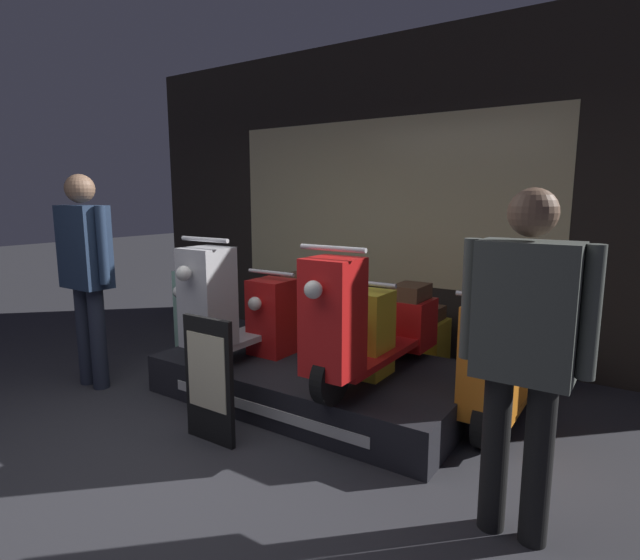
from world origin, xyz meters
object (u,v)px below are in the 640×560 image
at_px(person_right_browsing, 524,340).
at_px(scooter_backrow_2, 397,345).
at_px(person_left_browsing, 86,263).
at_px(scooter_backrow_0, 239,316).
at_px(scooter_display_right, 373,325).
at_px(scooter_backrow_1, 310,329).
at_px(price_sign_board, 209,380).
at_px(scooter_backrow_3, 508,365).
at_px(scooter_display_left, 256,306).

bearing_deg(person_right_browsing, scooter_backrow_2, 132.53).
height_order(person_left_browsing, person_right_browsing, person_left_browsing).
relative_size(scooter_backrow_0, person_right_browsing, 1.02).
height_order(scooter_backrow_2, person_left_browsing, person_left_browsing).
relative_size(scooter_display_right, scooter_backrow_1, 1.00).
xyz_separation_m(scooter_backrow_0, price_sign_board, (1.14, -1.51, 0.04)).
height_order(person_right_browsing, price_sign_board, person_right_browsing).
xyz_separation_m(scooter_backrow_3, person_right_browsing, (0.36, -1.36, 0.58)).
bearing_deg(scooter_display_left, scooter_display_right, 0.00).
bearing_deg(scooter_display_right, scooter_backrow_2, 97.22).
distance_m(scooter_backrow_2, price_sign_board, 1.64).
bearing_deg(scooter_display_left, scooter_backrow_3, 16.82).
relative_size(scooter_backrow_1, scooter_backrow_2, 1.00).
bearing_deg(scooter_backrow_1, scooter_backrow_0, 180.00).
relative_size(scooter_display_right, scooter_backrow_0, 1.00).
bearing_deg(person_right_browsing, scooter_backrow_1, 147.55).
xyz_separation_m(scooter_backrow_1, scooter_backrow_3, (1.78, 0.00, 0.00)).
bearing_deg(scooter_backrow_1, scooter_display_left, -103.71).
relative_size(scooter_backrow_0, price_sign_board, 1.99).
relative_size(scooter_display_left, price_sign_board, 1.99).
distance_m(scooter_display_right, scooter_backrow_1, 1.17).
xyz_separation_m(scooter_backrow_1, scooter_backrow_2, (0.89, 0.00, 0.00)).
height_order(scooter_display_left, scooter_display_right, same).
relative_size(scooter_display_right, scooter_backrow_3, 1.00).
relative_size(scooter_backrow_0, person_left_browsing, 0.94).
bearing_deg(price_sign_board, scooter_backrow_2, 66.85).
distance_m(scooter_display_left, person_left_browsing, 1.46).
distance_m(scooter_display_left, price_sign_board, 1.04).
distance_m(scooter_display_left, scooter_backrow_3, 2.03).
xyz_separation_m(scooter_display_right, scooter_backrow_3, (0.82, 0.58, -0.31)).
height_order(scooter_backrow_1, scooter_backrow_3, same).
height_order(scooter_backrow_0, person_left_browsing, person_left_browsing).
bearing_deg(person_left_browsing, scooter_display_right, 18.83).
bearing_deg(scooter_display_left, scooter_backrow_0, 142.18).
bearing_deg(person_left_browsing, scooter_backrow_1, 45.90).
bearing_deg(person_right_browsing, scooter_display_right, 146.45).
distance_m(scooter_backrow_1, price_sign_board, 1.53).
bearing_deg(scooter_backrow_1, scooter_backrow_3, 0.00).
height_order(scooter_backrow_0, price_sign_board, scooter_backrow_0).
bearing_deg(scooter_display_right, person_left_browsing, -161.17).
height_order(scooter_backrow_3, price_sign_board, scooter_backrow_3).
xyz_separation_m(scooter_backrow_2, person_left_browsing, (-2.21, -1.36, 0.67)).
bearing_deg(person_left_browsing, price_sign_board, -5.40).
relative_size(scooter_display_right, person_left_browsing, 0.94).
xyz_separation_m(scooter_backrow_3, price_sign_board, (-1.53, -1.51, 0.04)).
distance_m(scooter_display_left, scooter_backrow_1, 0.67).
xyz_separation_m(scooter_backrow_3, person_left_browsing, (-3.10, -1.36, 0.67)).
distance_m(scooter_display_right, person_right_browsing, 1.43).
xyz_separation_m(scooter_display_left, scooter_backrow_0, (-0.75, 0.58, -0.31)).
height_order(scooter_backrow_1, scooter_backrow_2, same).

